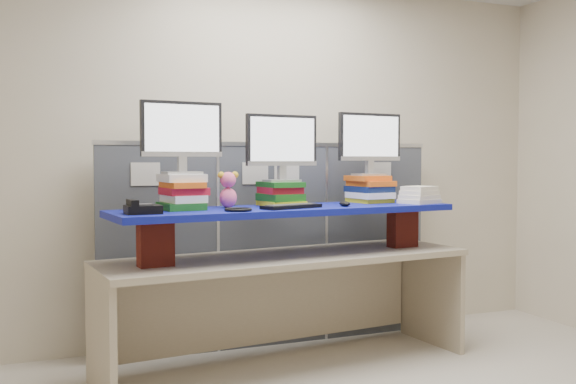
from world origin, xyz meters
name	(u,v)px	position (x,y,z in m)	size (l,w,h in m)	color
room	(399,159)	(0.00, 0.00, 1.40)	(5.00, 4.00, 2.80)	beige
cubicle_partition	(273,243)	(0.00, 1.78, 0.77)	(2.60, 0.06, 1.53)	#41454D
desk	(288,278)	(-0.10, 1.23, 0.61)	(2.58, 1.00, 0.76)	tan
brick_pier_left	(156,243)	(-1.01, 1.08, 0.90)	(0.20, 0.11, 0.28)	maroon
brick_pier_right	(402,228)	(0.82, 1.28, 0.90)	(0.20, 0.11, 0.28)	maroon
blue_board	(288,210)	(-0.10, 1.23, 1.06)	(2.34, 0.58, 0.04)	#0D0A86
book_stack_left	(182,192)	(-0.80, 1.27, 1.20)	(0.30, 0.34, 0.22)	#195F1B
book_stack_center	(281,194)	(-0.11, 1.35, 1.17)	(0.28, 0.32, 0.16)	yellow
book_stack_right	(370,189)	(0.63, 1.43, 1.18)	(0.31, 0.34, 0.20)	yellow
monitor_left	(182,133)	(-0.80, 1.27, 1.57)	(0.52, 0.17, 0.46)	#B4B4B9
monitor_center	(282,144)	(-0.10, 1.35, 1.51)	(0.52, 0.17, 0.46)	#B4B4B9
monitor_right	(370,140)	(0.63, 1.42, 1.54)	(0.52, 0.17, 0.46)	#B4B4B9
keyboard	(291,206)	(-0.12, 1.10, 1.10)	(0.44, 0.27, 0.03)	black
mouse	(345,204)	(0.28, 1.14, 1.10)	(0.06, 0.11, 0.04)	black
desk_phone	(142,208)	(-1.09, 1.04, 1.12)	(0.20, 0.19, 0.08)	black
headset	(238,210)	(-0.51, 1.02, 1.09)	(0.17, 0.17, 0.02)	black
plush_toy	(228,189)	(-0.49, 1.30, 1.21)	(0.14, 0.10, 0.24)	#FB5F91
binder_stack	(419,195)	(0.92, 1.21, 1.14)	(0.31, 0.28, 0.12)	white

